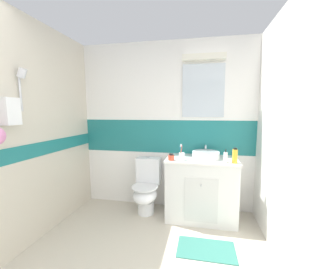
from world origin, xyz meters
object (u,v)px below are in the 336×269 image
toilet (147,188)px  soap_dispenser (226,157)px  hair_gel_jar (171,157)px  sink_basin (206,154)px  toothbrush_cup (182,156)px  mouthwash_bottle (235,156)px

toilet → soap_dispenser: (1.08, -0.19, 0.55)m
toilet → hair_gel_jar: (0.40, -0.19, 0.52)m
sink_basin → hair_gel_jar: bearing=-156.3°
sink_basin → hair_gel_jar: (-0.44, -0.20, -0.01)m
sink_basin → toilet: bearing=-179.8°
soap_dispenser → toothbrush_cup: bearing=179.3°
toilet → toothbrush_cup: (0.53, -0.18, 0.54)m
toilet → toothbrush_cup: toothbrush_cup is taller
toilet → mouthwash_bottle: (1.19, -0.19, 0.57)m
sink_basin → mouthwash_bottle: (0.35, -0.20, 0.04)m
toilet → soap_dispenser: soap_dispenser is taller
toothbrush_cup → hair_gel_jar: (-0.14, -0.01, -0.02)m
toothbrush_cup → mouthwash_bottle: size_ratio=1.14×
hair_gel_jar → toilet: bearing=154.2°
toilet → hair_gel_jar: bearing=-25.8°
mouthwash_bottle → sink_basin: bearing=150.4°
sink_basin → hair_gel_jar: 0.49m
soap_dispenser → mouthwash_bottle: bearing=-0.9°
toothbrush_cup → mouthwash_bottle: (0.65, -0.01, 0.03)m
toothbrush_cup → sink_basin: bearing=31.3°
sink_basin → toothbrush_cup: bearing=-148.7°
mouthwash_bottle → soap_dispenser: bearing=179.1°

